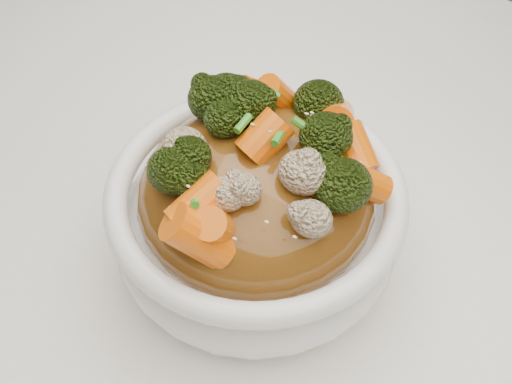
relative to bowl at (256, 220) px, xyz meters
The scene contains 8 objects.
tablecloth 0.08m from the bowl, 61.11° to the left, with size 1.20×0.80×0.04m, color white.
bowl is the anchor object (origin of this frame).
sauce_base 0.03m from the bowl, ahead, with size 0.16×0.16×0.09m, color brown.
carrots 0.09m from the bowl, ahead, with size 0.16×0.16×0.05m, color orange, non-canonical shape.
broccoli 0.08m from the bowl, ahead, with size 0.16×0.16×0.04m, color black, non-canonical shape.
cauliflower 0.08m from the bowl, ahead, with size 0.16×0.16×0.03m, color beige, non-canonical shape.
scallions 0.09m from the bowl, ahead, with size 0.12×0.12×0.02m, color #2E881F, non-canonical shape.
sesame_seeds 0.09m from the bowl, ahead, with size 0.14×0.14×0.01m, color beige, non-canonical shape.
Camera 1 is at (0.10, -0.27, 1.13)m, focal length 42.00 mm.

